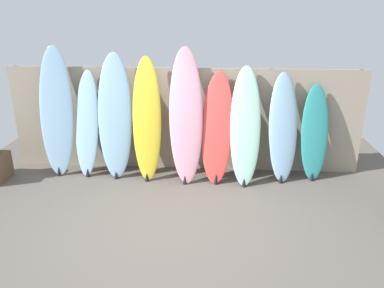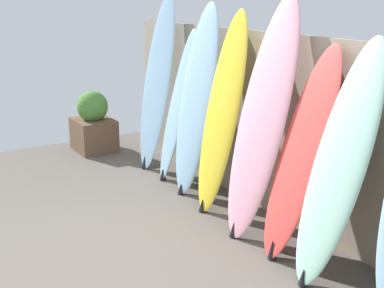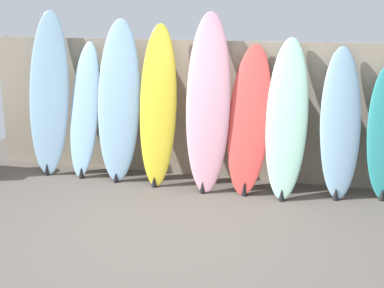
{
  "view_description": "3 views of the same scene",
  "coord_description": "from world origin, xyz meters",
  "px_view_note": "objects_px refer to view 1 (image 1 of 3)",
  "views": [
    {
      "loc": [
        0.58,
        -4.22,
        2.77
      ],
      "look_at": [
        0.24,
        0.53,
        1.0
      ],
      "focal_mm": 35.0,
      "sensor_mm": 36.0,
      "label": 1
    },
    {
      "loc": [
        3.72,
        -1.3,
        2.16
      ],
      "look_at": [
        0.13,
        0.84,
        0.98
      ],
      "focal_mm": 50.0,
      "sensor_mm": 36.0,
      "label": 2
    },
    {
      "loc": [
        1.45,
        -4.7,
        2.29
      ],
      "look_at": [
        0.12,
        0.58,
        0.82
      ],
      "focal_mm": 50.0,
      "sensor_mm": 36.0,
      "label": 3
    }
  ],
  "objects_px": {
    "surfboard_pink_4": "(186,116)",
    "surfboard_skyblue_7": "(283,129)",
    "surfboard_skyblue_2": "(115,117)",
    "surfboard_seafoam_6": "(245,127)",
    "surfboard_skyblue_1": "(87,125)",
    "surfboard_skyblue_0": "(56,113)",
    "surfboard_red_5": "(217,129)",
    "surfboard_teal_8": "(315,134)",
    "surfboard_yellow_3": "(147,120)"
  },
  "relations": [
    {
      "from": "surfboard_skyblue_1",
      "to": "surfboard_skyblue_2",
      "type": "relative_size",
      "value": 0.85
    },
    {
      "from": "surfboard_yellow_3",
      "to": "surfboard_seafoam_6",
      "type": "xyz_separation_m",
      "value": [
        1.61,
        -0.03,
        -0.07
      ]
    },
    {
      "from": "surfboard_skyblue_0",
      "to": "surfboard_yellow_3",
      "type": "xyz_separation_m",
      "value": [
        1.55,
        -0.07,
        -0.07
      ]
    },
    {
      "from": "surfboard_teal_8",
      "to": "surfboard_pink_4",
      "type": "bearing_deg",
      "value": -176.34
    },
    {
      "from": "surfboard_skyblue_2",
      "to": "surfboard_pink_4",
      "type": "relative_size",
      "value": 0.96
    },
    {
      "from": "surfboard_yellow_3",
      "to": "surfboard_teal_8",
      "type": "xyz_separation_m",
      "value": [
        2.76,
        0.13,
        -0.22
      ]
    },
    {
      "from": "surfboard_skyblue_7",
      "to": "surfboard_skyblue_2",
      "type": "bearing_deg",
      "value": -179.25
    },
    {
      "from": "surfboard_red_5",
      "to": "surfboard_skyblue_7",
      "type": "xyz_separation_m",
      "value": [
        1.07,
        0.06,
        0.01
      ]
    },
    {
      "from": "surfboard_red_5",
      "to": "surfboard_skyblue_7",
      "type": "distance_m",
      "value": 1.07
    },
    {
      "from": "surfboard_skyblue_0",
      "to": "surfboard_yellow_3",
      "type": "distance_m",
      "value": 1.56
    },
    {
      "from": "surfboard_skyblue_7",
      "to": "surfboard_teal_8",
      "type": "bearing_deg",
      "value": 6.89
    },
    {
      "from": "surfboard_skyblue_0",
      "to": "surfboard_red_5",
      "type": "bearing_deg",
      "value": -1.52
    },
    {
      "from": "surfboard_skyblue_1",
      "to": "surfboard_skyblue_2",
      "type": "xyz_separation_m",
      "value": [
        0.51,
        -0.05,
        0.16
      ]
    },
    {
      "from": "surfboard_pink_4",
      "to": "surfboard_skyblue_0",
      "type": "bearing_deg",
      "value": 177.97
    },
    {
      "from": "surfboard_seafoam_6",
      "to": "surfboard_red_5",
      "type": "bearing_deg",
      "value": 176.24
    },
    {
      "from": "surfboard_red_5",
      "to": "surfboard_teal_8",
      "type": "relative_size",
      "value": 1.12
    },
    {
      "from": "surfboard_skyblue_2",
      "to": "surfboard_teal_8",
      "type": "xyz_separation_m",
      "value": [
        3.3,
        0.1,
        -0.25
      ]
    },
    {
      "from": "surfboard_skyblue_1",
      "to": "surfboard_skyblue_7",
      "type": "xyz_separation_m",
      "value": [
        3.28,
        -0.01,
        0.01
      ]
    },
    {
      "from": "surfboard_skyblue_2",
      "to": "surfboard_red_5",
      "type": "relative_size",
      "value": 1.17
    },
    {
      "from": "surfboard_seafoam_6",
      "to": "surfboard_skyblue_1",
      "type": "bearing_deg",
      "value": 177.7
    },
    {
      "from": "surfboard_seafoam_6",
      "to": "surfboard_skyblue_7",
      "type": "xyz_separation_m",
      "value": [
        0.62,
        0.09,
        -0.05
      ]
    },
    {
      "from": "surfboard_skyblue_1",
      "to": "surfboard_teal_8",
      "type": "relative_size",
      "value": 1.12
    },
    {
      "from": "surfboard_pink_4",
      "to": "surfboard_skyblue_7",
      "type": "relative_size",
      "value": 1.22
    },
    {
      "from": "surfboard_yellow_3",
      "to": "surfboard_pink_4",
      "type": "relative_size",
      "value": 0.93
    },
    {
      "from": "surfboard_skyblue_2",
      "to": "surfboard_pink_4",
      "type": "xyz_separation_m",
      "value": [
        1.19,
        -0.03,
        0.05
      ]
    },
    {
      "from": "surfboard_skyblue_2",
      "to": "surfboard_seafoam_6",
      "type": "bearing_deg",
      "value": -1.55
    },
    {
      "from": "surfboard_yellow_3",
      "to": "surfboard_seafoam_6",
      "type": "distance_m",
      "value": 1.61
    },
    {
      "from": "surfboard_pink_4",
      "to": "surfboard_skyblue_7",
      "type": "xyz_separation_m",
      "value": [
        1.58,
        0.07,
        -0.2
      ]
    },
    {
      "from": "surfboard_skyblue_2",
      "to": "surfboard_seafoam_6",
      "type": "relative_size",
      "value": 1.11
    },
    {
      "from": "surfboard_skyblue_0",
      "to": "surfboard_pink_4",
      "type": "xyz_separation_m",
      "value": [
        2.2,
        -0.08,
        0.01
      ]
    },
    {
      "from": "surfboard_skyblue_0",
      "to": "surfboard_skyblue_7",
      "type": "height_order",
      "value": "surfboard_skyblue_0"
    },
    {
      "from": "surfboard_yellow_3",
      "to": "surfboard_teal_8",
      "type": "distance_m",
      "value": 2.77
    },
    {
      "from": "surfboard_skyblue_2",
      "to": "surfboard_teal_8",
      "type": "height_order",
      "value": "surfboard_skyblue_2"
    },
    {
      "from": "surfboard_red_5",
      "to": "surfboard_seafoam_6",
      "type": "bearing_deg",
      "value": -3.76
    },
    {
      "from": "surfboard_skyblue_0",
      "to": "surfboard_pink_4",
      "type": "distance_m",
      "value": 2.2
    },
    {
      "from": "surfboard_skyblue_0",
      "to": "surfboard_seafoam_6",
      "type": "relative_size",
      "value": 1.16
    },
    {
      "from": "surfboard_skyblue_1",
      "to": "surfboard_yellow_3",
      "type": "bearing_deg",
      "value": -4.3
    },
    {
      "from": "surfboard_skyblue_7",
      "to": "surfboard_red_5",
      "type": "bearing_deg",
      "value": -176.54
    },
    {
      "from": "surfboard_red_5",
      "to": "surfboard_seafoam_6",
      "type": "relative_size",
      "value": 0.95
    },
    {
      "from": "surfboard_skyblue_2",
      "to": "surfboard_skyblue_7",
      "type": "relative_size",
      "value": 1.17
    },
    {
      "from": "surfboard_teal_8",
      "to": "surfboard_skyblue_2",
      "type": "bearing_deg",
      "value": -178.25
    },
    {
      "from": "surfboard_skyblue_0",
      "to": "surfboard_red_5",
      "type": "xyz_separation_m",
      "value": [
        2.71,
        -0.07,
        -0.2
      ]
    },
    {
      "from": "surfboard_seafoam_6",
      "to": "surfboard_teal_8",
      "type": "relative_size",
      "value": 1.18
    },
    {
      "from": "surfboard_skyblue_0",
      "to": "surfboard_skyblue_1",
      "type": "bearing_deg",
      "value": 0.57
    },
    {
      "from": "surfboard_seafoam_6",
      "to": "surfboard_skyblue_2",
      "type": "bearing_deg",
      "value": 178.45
    },
    {
      "from": "surfboard_skyblue_0",
      "to": "surfboard_seafoam_6",
      "type": "xyz_separation_m",
      "value": [
        3.16,
        -0.1,
        -0.14
      ]
    },
    {
      "from": "surfboard_red_5",
      "to": "surfboard_skyblue_7",
      "type": "relative_size",
      "value": 1.0
    },
    {
      "from": "surfboard_skyblue_1",
      "to": "surfboard_pink_4",
      "type": "height_order",
      "value": "surfboard_pink_4"
    },
    {
      "from": "surfboard_skyblue_2",
      "to": "surfboard_seafoam_6",
      "type": "height_order",
      "value": "surfboard_skyblue_2"
    },
    {
      "from": "surfboard_skyblue_2",
      "to": "surfboard_skyblue_7",
      "type": "bearing_deg",
      "value": 0.75
    }
  ]
}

